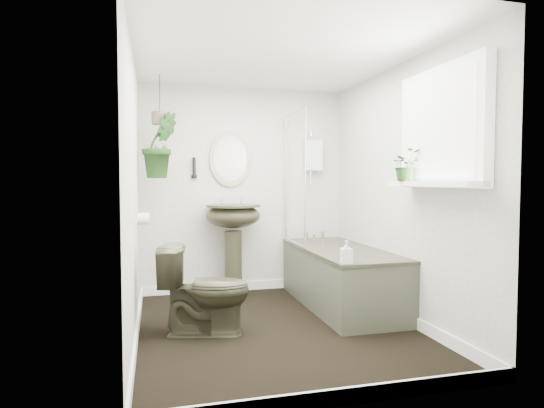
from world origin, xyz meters
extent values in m
cube|color=black|center=(0.00, 0.00, -0.01)|extent=(2.30, 2.80, 0.02)
cube|color=white|center=(0.00, 0.00, 2.31)|extent=(2.30, 2.80, 0.02)
cube|color=silver|center=(0.00, 1.41, 1.15)|extent=(2.30, 0.02, 2.30)
cube|color=silver|center=(0.00, -1.41, 1.15)|extent=(2.30, 0.02, 2.30)
cube|color=silver|center=(-1.16, 0.00, 1.15)|extent=(0.02, 2.80, 2.30)
cube|color=silver|center=(1.16, 0.00, 1.15)|extent=(0.02, 2.80, 2.30)
cube|color=white|center=(0.00, 0.00, 0.05)|extent=(2.30, 2.80, 0.10)
cube|color=white|center=(0.80, 1.34, 1.55)|extent=(0.20, 0.10, 0.35)
ellipsoid|color=tan|center=(-0.17, 1.37, 1.50)|extent=(0.46, 0.03, 0.62)
cylinder|color=black|center=(-0.57, 1.36, 1.40)|extent=(0.04, 0.04, 0.22)
cylinder|color=white|center=(-1.10, 0.70, 0.90)|extent=(0.11, 0.11, 0.11)
cube|color=white|center=(1.09, -0.70, 1.65)|extent=(0.08, 1.00, 0.90)
cube|color=white|center=(1.02, -0.70, 1.23)|extent=(0.18, 1.00, 0.04)
cube|color=white|center=(1.04, -0.70, 1.65)|extent=(0.01, 0.86, 0.76)
imported|color=#2C2B1C|center=(-0.60, 0.01, 0.37)|extent=(0.79, 0.56, 0.73)
imported|color=black|center=(0.97, -0.40, 1.38)|extent=(0.26, 0.23, 0.26)
imported|color=black|center=(-0.93, 0.95, 1.60)|extent=(0.44, 0.40, 0.65)
imported|color=black|center=(0.51, -0.29, 0.67)|extent=(0.09, 0.10, 0.19)
cylinder|color=brown|center=(-0.93, 0.95, 1.87)|extent=(0.16, 0.16, 0.12)
camera|label=1|loc=(-0.99, -3.68, 1.25)|focal=30.00mm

